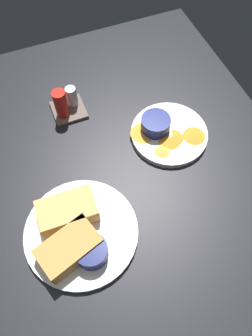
% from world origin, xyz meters
% --- Properties ---
extents(ground_plane, '(1.10, 1.10, 0.03)m').
position_xyz_m(ground_plane, '(0.00, 0.00, -0.01)').
color(ground_plane, black).
extents(plate_sandwich_main, '(0.26, 0.26, 0.02)m').
position_xyz_m(plate_sandwich_main, '(-0.03, -0.11, 0.01)').
color(plate_sandwich_main, silver).
rests_on(plate_sandwich_main, ground_plane).
extents(sandwich_half_near, '(0.13, 0.08, 0.05)m').
position_xyz_m(sandwich_half_near, '(-0.05, -0.06, 0.04)').
color(sandwich_half_near, tan).
rests_on(sandwich_half_near, plate_sandwich_main).
extents(sandwich_half_far, '(0.15, 0.11, 0.05)m').
position_xyz_m(sandwich_half_far, '(-0.07, -0.15, 0.04)').
color(sandwich_half_far, '#C68C42').
rests_on(sandwich_half_far, plate_sandwich_main).
extents(ramekin_dark_sauce, '(0.07, 0.07, 0.04)m').
position_xyz_m(ramekin_dark_sauce, '(-0.03, -0.17, 0.04)').
color(ramekin_dark_sauce, '#0C144C').
rests_on(ramekin_dark_sauce, plate_sandwich_main).
extents(spoon_by_dark_ramekin, '(0.02, 0.10, 0.01)m').
position_xyz_m(spoon_by_dark_ramekin, '(-0.02, -0.11, 0.02)').
color(spoon_by_dark_ramekin, silver).
rests_on(spoon_by_dark_ramekin, plate_sandwich_main).
extents(plate_chips_companion, '(0.21, 0.21, 0.02)m').
position_xyz_m(plate_chips_companion, '(0.27, 0.06, 0.01)').
color(plate_chips_companion, silver).
rests_on(plate_chips_companion, ground_plane).
extents(ramekin_light_gravy, '(0.08, 0.08, 0.04)m').
position_xyz_m(ramekin_light_gravy, '(0.24, 0.09, 0.04)').
color(ramekin_light_gravy, navy).
rests_on(ramekin_light_gravy, plate_chips_companion).
extents(spoon_by_gravy_ramekin, '(0.03, 0.10, 0.01)m').
position_xyz_m(spoon_by_gravy_ramekin, '(0.28, 0.11, 0.02)').
color(spoon_by_gravy_ramekin, silver).
rests_on(spoon_by_gravy_ramekin, plate_chips_companion).
extents(plantain_chip_scatter, '(0.20, 0.17, 0.01)m').
position_xyz_m(plantain_chip_scatter, '(0.26, 0.06, 0.02)').
color(plantain_chip_scatter, gold).
rests_on(plantain_chip_scatter, plate_chips_companion).
extents(condiment_caddy, '(0.09, 0.09, 0.10)m').
position_xyz_m(condiment_caddy, '(0.04, 0.24, 0.03)').
color(condiment_caddy, brown).
rests_on(condiment_caddy, ground_plane).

